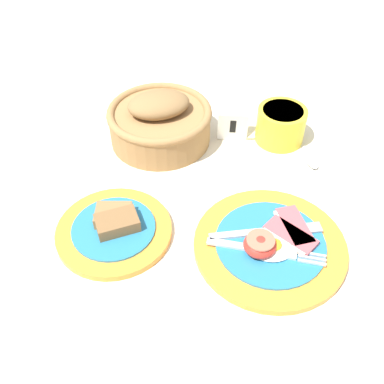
% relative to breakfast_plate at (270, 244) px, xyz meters
% --- Properties ---
extents(ground_plane, '(3.00, 3.00, 0.00)m').
position_rel_breakfast_plate_xyz_m(ground_plane, '(-0.09, 0.03, -0.01)').
color(ground_plane, beige).
extents(breakfast_plate, '(0.25, 0.25, 0.04)m').
position_rel_breakfast_plate_xyz_m(breakfast_plate, '(0.00, 0.00, 0.00)').
color(breakfast_plate, orange).
rests_on(breakfast_plate, ground_plane).
extents(bread_plate, '(0.19, 0.19, 0.04)m').
position_rel_breakfast_plate_xyz_m(bread_plate, '(-0.25, 0.03, 0.00)').
color(bread_plate, orange).
rests_on(bread_plate, ground_plane).
extents(sugar_cup, '(0.10, 0.10, 0.07)m').
position_rel_breakfast_plate_xyz_m(sugar_cup, '(0.05, 0.29, 0.03)').
color(sugar_cup, yellow).
rests_on(sugar_cup, ground_plane).
extents(bread_basket, '(0.21, 0.21, 0.11)m').
position_rel_breakfast_plate_xyz_m(bread_basket, '(-0.20, 0.28, 0.03)').
color(bread_basket, olive).
rests_on(bread_basket, ground_plane).
extents(number_card, '(0.06, 0.05, 0.07)m').
position_rel_breakfast_plate_xyz_m(number_card, '(-0.05, 0.29, 0.03)').
color(number_card, white).
rests_on(number_card, ground_plane).
extents(teaspoon_by_saucer, '(0.05, 0.19, 0.01)m').
position_rel_breakfast_plate_xyz_m(teaspoon_by_saucer, '(0.10, 0.20, -0.01)').
color(teaspoon_by_saucer, silver).
rests_on(teaspoon_by_saucer, ground_plane).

